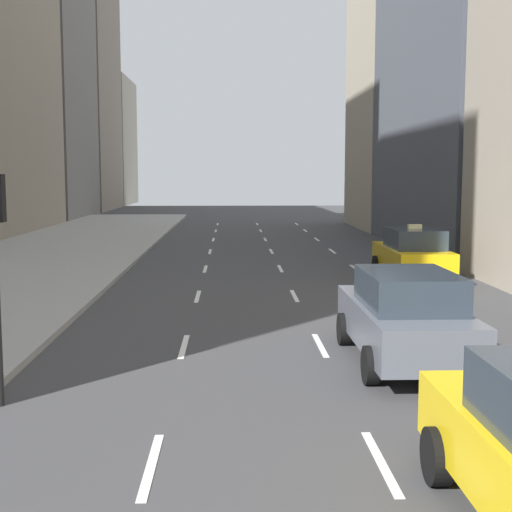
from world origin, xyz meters
The scene contains 4 objects.
sidewalk_left centered at (-7.00, 27.00, 0.07)m, with size 8.00×66.00×0.15m, color #9E9E99.
lane_markings centered at (2.60, 23.00, 0.01)m, with size 5.72×56.00×0.01m.
taxi_second centered at (6.80, 23.01, 0.88)m, with size 2.02×4.40×1.87m.
sedan_black_near centered at (4.00, 12.58, 0.89)m, with size 2.02×4.56×1.75m.
Camera 1 is at (0.78, -0.31, 3.51)m, focal length 50.00 mm.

